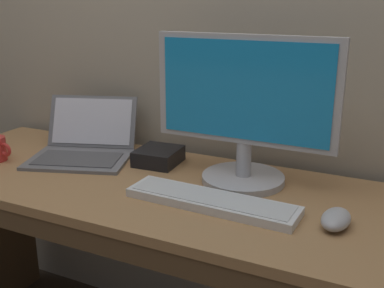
{
  "coord_description": "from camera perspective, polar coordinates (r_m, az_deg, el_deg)",
  "views": [
    {
      "loc": [
        0.62,
        -1.14,
        1.28
      ],
      "look_at": [
        0.08,
        0.0,
        0.88
      ],
      "focal_mm": 43.61,
      "sensor_mm": 36.0,
      "label": 1
    }
  ],
  "objects": [
    {
      "name": "desk",
      "position": [
        1.47,
        -2.95,
        -11.44
      ],
      "size": [
        1.78,
        0.6,
        0.74
      ],
      "color": "#A87A4C",
      "rests_on": "ground"
    },
    {
      "name": "external_drive_box",
      "position": [
        1.58,
        -4.12,
        -1.49
      ],
      "size": [
        0.15,
        0.16,
        0.05
      ],
      "primitive_type": "cube",
      "rotation": [
        0.0,
        0.0,
        0.06
      ],
      "color": "black",
      "rests_on": "desk"
    },
    {
      "name": "wired_keyboard",
      "position": [
        1.27,
        2.39,
        -6.99
      ],
      "size": [
        0.48,
        0.14,
        0.03
      ],
      "color": "white",
      "rests_on": "desk"
    },
    {
      "name": "computer_mouse",
      "position": [
        1.21,
        17.19,
        -8.78
      ],
      "size": [
        0.08,
        0.12,
        0.04
      ],
      "primitive_type": "ellipsoid",
      "rotation": [
        0.0,
        0.0,
        -0.08
      ],
      "color": "#B7B7BC",
      "rests_on": "desk"
    },
    {
      "name": "laptop_space_gray",
      "position": [
        1.69,
        -13.04,
        -0.05
      ],
      "size": [
        0.42,
        0.41,
        0.19
      ],
      "color": "slate",
      "rests_on": "desk"
    },
    {
      "name": "external_monitor",
      "position": [
        1.36,
        6.41,
        3.65
      ],
      "size": [
        0.54,
        0.25,
        0.44
      ],
      "color": "#B7B7BC",
      "rests_on": "desk"
    }
  ]
}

